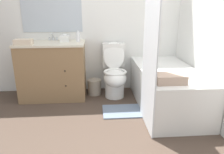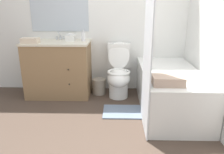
# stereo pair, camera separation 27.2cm
# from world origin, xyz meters

# --- Properties ---
(ground_plane) EXTENTS (14.00, 14.00, 0.00)m
(ground_plane) POSITION_xyz_m (0.00, 0.00, 0.00)
(ground_plane) COLOR #47382D
(wall_back) EXTENTS (8.00, 0.06, 2.50)m
(wall_back) POSITION_xyz_m (-0.01, 1.74, 1.25)
(wall_back) COLOR silver
(wall_back) RESTS_ON ground_plane
(wall_right) EXTENTS (0.05, 2.71, 2.50)m
(wall_right) POSITION_xyz_m (1.27, 0.86, 1.25)
(wall_right) COLOR silver
(wall_right) RESTS_ON ground_plane
(vanity_cabinet) EXTENTS (0.97, 0.59, 0.85)m
(vanity_cabinet) POSITION_xyz_m (-0.76, 1.43, 0.44)
(vanity_cabinet) COLOR olive
(vanity_cabinet) RESTS_ON ground_plane
(sink_faucet) EXTENTS (0.14, 0.12, 0.12)m
(sink_faucet) POSITION_xyz_m (-0.76, 1.64, 0.88)
(sink_faucet) COLOR silver
(sink_faucet) RESTS_ON vanity_cabinet
(toilet) EXTENTS (0.35, 0.63, 0.83)m
(toilet) POSITION_xyz_m (0.17, 1.39, 0.37)
(toilet) COLOR white
(toilet) RESTS_ON ground_plane
(bathtub) EXTENTS (0.75, 1.53, 0.55)m
(bathtub) POSITION_xyz_m (0.86, 0.95, 0.28)
(bathtub) COLOR white
(bathtub) RESTS_ON ground_plane
(shower_curtain) EXTENTS (0.02, 0.60, 2.01)m
(shower_curtain) POSITION_xyz_m (0.47, 0.46, 1.01)
(shower_curtain) COLOR white
(shower_curtain) RESTS_ON ground_plane
(wastebasket) EXTENTS (0.21, 0.21, 0.25)m
(wastebasket) POSITION_xyz_m (-0.14, 1.47, 0.12)
(wastebasket) COLOR gray
(wastebasket) RESTS_ON ground_plane
(tissue_box) EXTENTS (0.13, 0.15, 0.11)m
(tissue_box) POSITION_xyz_m (-0.56, 1.49, 0.90)
(tissue_box) COLOR white
(tissue_box) RESTS_ON vanity_cabinet
(soap_dispenser) EXTENTS (0.06, 0.06, 0.17)m
(soap_dispenser) POSITION_xyz_m (-0.36, 1.47, 0.92)
(soap_dispenser) COLOR silver
(soap_dispenser) RESTS_ON vanity_cabinet
(hand_towel_folded) EXTENTS (0.24, 0.15, 0.08)m
(hand_towel_folded) POSITION_xyz_m (-1.09, 1.25, 0.89)
(hand_towel_folded) COLOR beige
(hand_towel_folded) RESTS_ON vanity_cabinet
(bath_towel_folded) EXTENTS (0.33, 0.22, 0.10)m
(bath_towel_folded) POSITION_xyz_m (0.70, 0.40, 0.60)
(bath_towel_folded) COLOR tan
(bath_towel_folded) RESTS_ON bathtub
(bath_mat) EXTENTS (0.55, 0.40, 0.02)m
(bath_mat) POSITION_xyz_m (0.24, 0.82, 0.01)
(bath_mat) COLOR slate
(bath_mat) RESTS_ON ground_plane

